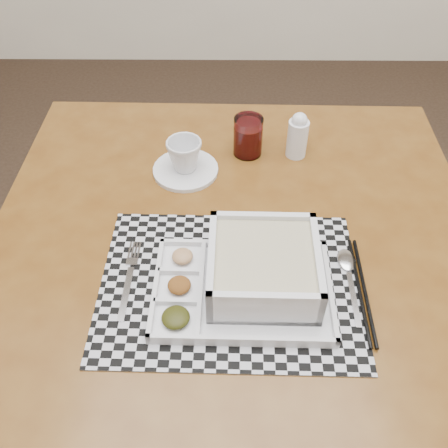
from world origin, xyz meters
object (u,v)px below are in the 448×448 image
(cup, at_px, (185,155))
(dining_table, at_px, (234,265))
(creamer_bottle, at_px, (298,135))
(serving_tray, at_px, (256,274))
(juice_glass, at_px, (248,138))

(cup, bearing_deg, dining_table, -79.69)
(cup, xyz_separation_m, creamer_bottle, (0.26, 0.07, 0.01))
(serving_tray, relative_size, cup, 4.06)
(dining_table, bearing_deg, serving_tray, -71.46)
(creamer_bottle, bearing_deg, serving_tray, -105.48)
(dining_table, relative_size, juice_glass, 10.61)
(serving_tray, height_order, creamer_bottle, creamer_bottle)
(juice_glass, distance_m, creamer_bottle, 0.12)
(dining_table, xyz_separation_m, juice_glass, (0.03, 0.29, 0.12))
(serving_tray, relative_size, juice_glass, 3.39)
(dining_table, distance_m, creamer_bottle, 0.34)
(cup, height_order, creamer_bottle, creamer_bottle)
(juice_glass, relative_size, creamer_bottle, 0.83)
(cup, xyz_separation_m, juice_glass, (0.14, 0.07, -0.00))
(dining_table, relative_size, cup, 12.73)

